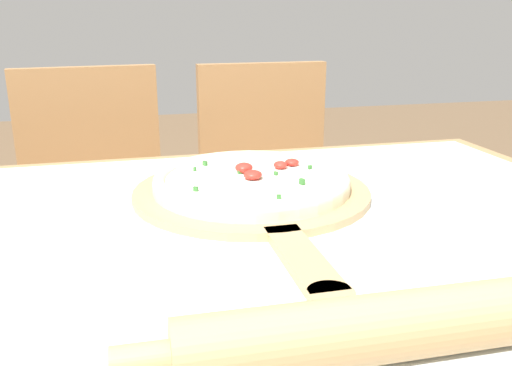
% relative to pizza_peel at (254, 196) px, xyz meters
% --- Properties ---
extents(dining_table, '(1.26, 0.84, 0.72)m').
position_rel_pizza_peel_xyz_m(dining_table, '(-0.05, -0.09, -0.12)').
color(dining_table, '#A87F51').
rests_on(dining_table, ground_plane).
extents(towel_cloth, '(1.18, 0.76, 0.00)m').
position_rel_pizza_peel_xyz_m(towel_cloth, '(-0.05, -0.09, -0.01)').
color(towel_cloth, silver).
rests_on(towel_cloth, dining_table).
extents(pizza_peel, '(0.37, 0.56, 0.01)m').
position_rel_pizza_peel_xyz_m(pizza_peel, '(0.00, 0.00, 0.00)').
color(pizza_peel, tan).
rests_on(pizza_peel, towel_cloth).
extents(pizza, '(0.31, 0.31, 0.04)m').
position_rel_pizza_peel_xyz_m(pizza, '(0.00, 0.02, 0.02)').
color(pizza, beige).
rests_on(pizza, pizza_peel).
extents(rolling_pin, '(0.41, 0.06, 0.06)m').
position_rel_pizza_peel_xyz_m(rolling_pin, '(-0.01, -0.42, 0.02)').
color(rolling_pin, tan).
rests_on(rolling_pin, towel_cloth).
extents(chair_left, '(0.44, 0.44, 0.87)m').
position_rel_pizza_peel_xyz_m(chair_left, '(-0.28, 0.66, -0.23)').
color(chair_left, '#A37547').
rests_on(chair_left, ground_plane).
extents(chair_right, '(0.41, 0.41, 0.87)m').
position_rel_pizza_peel_xyz_m(chair_right, '(0.21, 0.66, -0.23)').
color(chair_right, '#A37547').
rests_on(chair_right, ground_plane).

